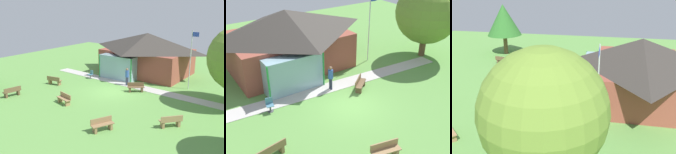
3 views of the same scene
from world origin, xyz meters
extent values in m
plane|color=#609947|center=(0.00, 0.00, 0.00)|extent=(44.00, 44.00, 0.00)
cube|color=brown|center=(-0.67, 7.61, 1.38)|extent=(8.87, 6.41, 2.77)
pyramid|color=#38332D|center=(-0.67, 7.61, 3.67)|extent=(9.87, 7.41, 1.80)
cube|color=#8CB2BF|center=(-2.00, 3.81, 1.25)|extent=(3.99, 1.20, 2.49)
cylinder|color=green|center=(-4.00, 3.21, 1.25)|extent=(0.12, 0.12, 2.49)
cylinder|color=green|center=(-0.01, 3.21, 1.25)|extent=(0.12, 0.12, 2.49)
cube|color=#BCB7B2|center=(0.00, 2.66, 0.01)|extent=(19.37, 2.42, 0.03)
cylinder|color=silver|center=(5.31, 4.85, 2.74)|extent=(0.08, 0.08, 5.47)
cube|color=blue|center=(5.61, 4.85, 5.12)|extent=(0.60, 0.02, 0.40)
cube|color=#9E7A51|center=(7.29, -3.43, 0.45)|extent=(1.32, 1.42, 0.06)
cube|color=#9E7A51|center=(6.92, -3.84, 0.20)|extent=(0.41, 0.38, 0.39)
cube|color=#9E7A51|center=(7.65, -3.02, 0.20)|extent=(0.41, 0.38, 0.39)
cube|color=#9E7A51|center=(7.43, -3.55, 0.66)|extent=(1.04, 1.16, 0.36)
cube|color=brown|center=(-6.25, -6.05, 0.45)|extent=(0.68, 1.55, 0.06)
cube|color=brown|center=(-6.34, -6.60, 0.20)|extent=(0.42, 0.22, 0.39)
cube|color=brown|center=(-6.16, -5.51, 0.20)|extent=(0.42, 0.22, 0.39)
cube|color=brown|center=(-6.07, -6.09, 0.66)|extent=(0.30, 1.49, 0.36)
cube|color=#9E7A51|center=(-1.33, -4.67, 0.45)|extent=(1.56, 0.75, 0.06)
cube|color=#9E7A51|center=(-0.79, -4.78, 0.20)|extent=(0.24, 0.42, 0.39)
cube|color=#9E7A51|center=(-1.87, -4.55, 0.20)|extent=(0.24, 0.42, 0.39)
cube|color=#9E7A51|center=(-1.29, -4.48, 0.66)|extent=(1.48, 0.37, 0.36)
cube|color=olive|center=(4.08, -6.52, 0.45)|extent=(1.03, 1.55, 0.06)
cube|color=olive|center=(4.31, -6.02, 0.20)|extent=(0.43, 0.31, 0.39)
cube|color=olive|center=(3.85, -7.02, 0.20)|extent=(0.43, 0.31, 0.39)
cube|color=olive|center=(3.91, -6.44, 0.66)|extent=(0.68, 1.39, 0.36)
cube|color=brown|center=(1.77, 1.28, 0.45)|extent=(1.45, 1.28, 0.06)
cube|color=brown|center=(2.20, 1.62, 0.20)|extent=(0.37, 0.41, 0.39)
cube|color=brown|center=(1.35, 0.93, 0.20)|extent=(0.37, 0.41, 0.39)
cube|color=brown|center=(1.66, 1.43, 0.66)|extent=(1.21, 0.98, 0.36)
cube|color=olive|center=(-5.86, -1.54, 0.45)|extent=(1.56, 0.71, 0.06)
cube|color=olive|center=(-6.40, -1.64, 0.20)|extent=(0.23, 0.42, 0.39)
cube|color=olive|center=(-5.32, -1.44, 0.20)|extent=(0.23, 0.42, 0.39)
cube|color=olive|center=(-5.83, -1.73, 0.66)|extent=(1.49, 0.33, 0.36)
cube|color=teal|center=(-4.44, 2.17, 0.44)|extent=(0.51, 0.51, 0.04)
cube|color=teal|center=(-4.40, 2.37, 0.66)|extent=(0.44, 0.12, 0.40)
cylinder|color=#4C4C51|center=(-4.44, 2.17, 0.21)|extent=(0.10, 0.10, 0.42)
cylinder|color=#4C4C51|center=(-4.44, 2.17, 0.01)|extent=(0.36, 0.36, 0.02)
cylinder|color=#2D3347|center=(0.06, 2.50, 0.42)|extent=(0.14, 0.14, 0.85)
cylinder|color=#2D3347|center=(0.05, 2.32, 0.42)|extent=(0.14, 0.14, 0.85)
cylinder|color=#3359A5|center=(0.06, 2.41, 1.18)|extent=(0.34, 0.34, 0.65)
sphere|color=#846047|center=(0.06, 2.41, 1.62)|extent=(0.24, 0.24, 0.24)
camera|label=1|loc=(13.75, -18.65, 7.95)|focal=43.20mm
camera|label=2|loc=(-8.98, -11.95, 9.77)|focal=45.25mm
camera|label=3|loc=(18.69, 5.58, 8.73)|focal=41.87mm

